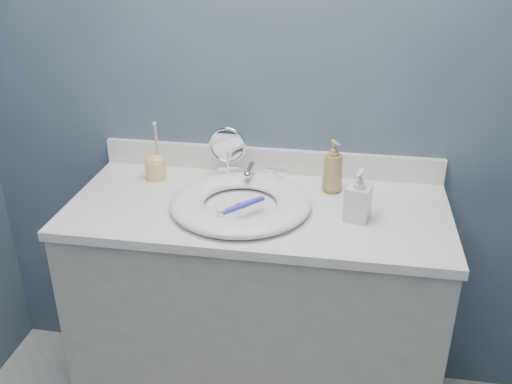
% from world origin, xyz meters
% --- Properties ---
extents(back_wall, '(2.20, 0.02, 2.40)m').
position_xyz_m(back_wall, '(0.00, 1.25, 1.20)').
color(back_wall, '#415462').
rests_on(back_wall, ground).
extents(vanity_cabinet, '(1.20, 0.55, 0.85)m').
position_xyz_m(vanity_cabinet, '(0.00, 0.97, 0.42)').
color(vanity_cabinet, '#B8B1A8').
rests_on(vanity_cabinet, ground).
extents(countertop, '(1.22, 0.57, 0.03)m').
position_xyz_m(countertop, '(0.00, 0.97, 0.86)').
color(countertop, white).
rests_on(countertop, vanity_cabinet).
extents(backsplash, '(1.22, 0.02, 0.09)m').
position_xyz_m(backsplash, '(0.00, 1.24, 0.93)').
color(backsplash, white).
rests_on(backsplash, countertop).
extents(basin, '(0.45, 0.45, 0.04)m').
position_xyz_m(basin, '(-0.05, 0.94, 0.90)').
color(basin, white).
rests_on(basin, countertop).
extents(drain, '(0.04, 0.04, 0.01)m').
position_xyz_m(drain, '(-0.05, 0.94, 0.88)').
color(drain, silver).
rests_on(drain, countertop).
extents(faucet, '(0.25, 0.13, 0.07)m').
position_xyz_m(faucet, '(-0.05, 1.14, 0.91)').
color(faucet, silver).
rests_on(faucet, countertop).
extents(makeup_mirror, '(0.13, 0.07, 0.20)m').
position_xyz_m(makeup_mirror, '(-0.14, 1.15, 0.99)').
color(makeup_mirror, silver).
rests_on(makeup_mirror, countertop).
extents(soap_bottle_amber, '(0.09, 0.10, 0.18)m').
position_xyz_m(soap_bottle_amber, '(0.23, 1.12, 0.97)').
color(soap_bottle_amber, '#AA874D').
rests_on(soap_bottle_amber, countertop).
extents(soap_bottle_clear, '(0.09, 0.09, 0.16)m').
position_xyz_m(soap_bottle_clear, '(0.32, 0.93, 0.96)').
color(soap_bottle_clear, white).
rests_on(soap_bottle_clear, countertop).
extents(toothbrush_holder, '(0.07, 0.07, 0.21)m').
position_xyz_m(toothbrush_holder, '(-0.39, 1.12, 0.93)').
color(toothbrush_holder, '#F6D17B').
rests_on(toothbrush_holder, countertop).
extents(toothbrush_lying, '(0.13, 0.14, 0.02)m').
position_xyz_m(toothbrush_lying, '(-0.03, 0.88, 0.92)').
color(toothbrush_lying, '#3D41D9').
rests_on(toothbrush_lying, basin).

